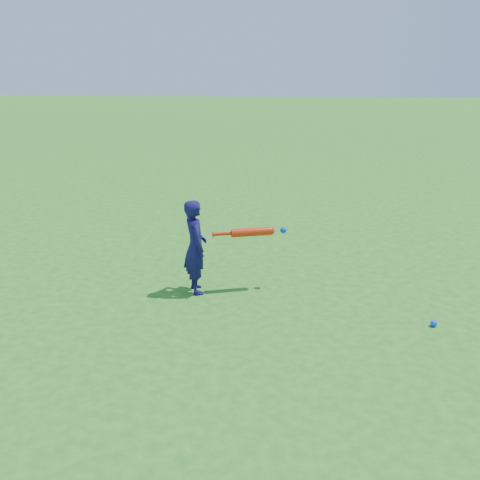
% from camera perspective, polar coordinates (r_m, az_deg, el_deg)
% --- Properties ---
extents(ground, '(80.00, 80.00, 0.00)m').
position_cam_1_polar(ground, '(6.01, 1.51, -5.58)').
color(ground, '#24721B').
rests_on(ground, ground).
extents(child, '(0.37, 0.45, 1.05)m').
position_cam_1_polar(child, '(5.87, -4.79, -0.73)').
color(child, '#15104C').
rests_on(child, ground).
extents(ground_ball_blue, '(0.07, 0.07, 0.07)m').
position_cam_1_polar(ground_ball_blue, '(5.57, 19.96, -8.36)').
color(ground_ball_blue, blue).
rests_on(ground_ball_blue, ground).
extents(bat_swing, '(0.82, 0.28, 0.10)m').
position_cam_1_polar(bat_swing, '(5.88, 1.55, 0.87)').
color(bat_swing, red).
rests_on(bat_swing, ground).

